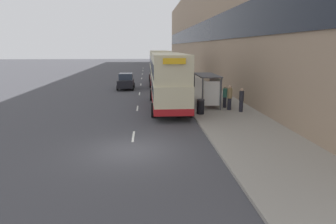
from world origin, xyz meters
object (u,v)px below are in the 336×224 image
(pedestrian_3, at_px, (230,97))
(car_0, at_px, (157,66))
(car_1, at_px, (126,81))
(pedestrian_1, at_px, (241,100))
(bus_shelter, at_px, (210,84))
(pedestrian_4, at_px, (220,93))
(pedestrian_at_shelter, at_px, (211,89))
(pedestrian_2, at_px, (225,96))
(double_decker_bus_near, at_px, (168,79))
(litter_bin, at_px, (201,107))
(double_decker_bus_ahead, at_px, (160,67))

(pedestrian_3, bearing_deg, car_0, 95.51)
(car_1, distance_m, pedestrian_1, 16.63)
(bus_shelter, height_order, pedestrian_4, bus_shelter)
(pedestrian_at_shelter, relative_size, pedestrian_2, 0.99)
(pedestrian_at_shelter, bearing_deg, double_decker_bus_near, -142.89)
(pedestrian_1, height_order, litter_bin, pedestrian_1)
(pedestrian_at_shelter, xyz_separation_m, litter_bin, (-2.10, -6.17, -0.34))
(double_decker_bus_near, xyz_separation_m, double_decker_bus_ahead, (0.05, 15.28, 0.00))
(pedestrian_at_shelter, xyz_separation_m, pedestrian_4, (0.31, -1.93, -0.03))
(car_1, xyz_separation_m, pedestrian_3, (8.62, -13.03, 0.20))
(bus_shelter, distance_m, pedestrian_4, 2.01)
(double_decker_bus_near, height_order, pedestrian_2, double_decker_bus_near)
(car_1, height_order, pedestrian_2, pedestrian_2)
(bus_shelter, distance_m, pedestrian_1, 3.12)
(litter_bin, bearing_deg, pedestrian_3, 28.10)
(pedestrian_4, bearing_deg, car_0, 95.90)
(pedestrian_at_shelter, bearing_deg, bus_shelter, -104.98)
(car_1, relative_size, pedestrian_4, 2.36)
(car_1, distance_m, pedestrian_at_shelter, 11.63)
(car_0, relative_size, car_1, 1.06)
(pedestrian_3, relative_size, pedestrian_4, 1.13)
(pedestrian_at_shelter, xyz_separation_m, pedestrian_2, (0.20, -4.01, 0.01))
(car_1, bearing_deg, pedestrian_at_shelter, 135.46)
(car_1, xyz_separation_m, pedestrian_at_shelter, (8.29, -8.16, 0.12))
(car_1, height_order, pedestrian_1, pedestrian_1)
(double_decker_bus_near, bearing_deg, pedestrian_3, -20.83)
(car_0, bearing_deg, pedestrian_1, -83.68)
(bus_shelter, xyz_separation_m, pedestrian_4, (1.19, 1.35, -0.89))
(pedestrian_4, bearing_deg, litter_bin, -119.61)
(car_0, height_order, pedestrian_2, pedestrian_2)
(double_decker_bus_near, bearing_deg, car_1, 109.98)
(double_decker_bus_ahead, relative_size, car_0, 2.62)
(pedestrian_4, bearing_deg, car_1, 130.43)
(pedestrian_2, xyz_separation_m, litter_bin, (-2.30, -2.16, -0.35))
(pedestrian_4, bearing_deg, pedestrian_3, -89.58)
(car_0, relative_size, pedestrian_4, 2.49)
(car_0, relative_size, pedestrian_at_shelter, 2.41)
(pedestrian_1, relative_size, pedestrian_3, 0.93)
(pedestrian_at_shelter, bearing_deg, pedestrian_1, -79.96)
(double_decker_bus_ahead, bearing_deg, litter_bin, -83.67)
(bus_shelter, relative_size, car_0, 1.02)
(car_0, distance_m, pedestrian_4, 38.08)
(double_decker_bus_near, relative_size, double_decker_bus_ahead, 0.97)
(pedestrian_at_shelter, distance_m, litter_bin, 6.53)
(litter_bin, bearing_deg, pedestrian_4, 60.39)
(pedestrian_1, bearing_deg, bus_shelter, 128.65)
(double_decker_bus_ahead, relative_size, pedestrian_2, 6.25)
(pedestrian_1, distance_m, pedestrian_3, 1.01)
(double_decker_bus_ahead, xyz_separation_m, car_1, (-4.16, -3.96, -1.40))
(pedestrian_1, xyz_separation_m, pedestrian_4, (-0.69, 3.70, -0.05))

